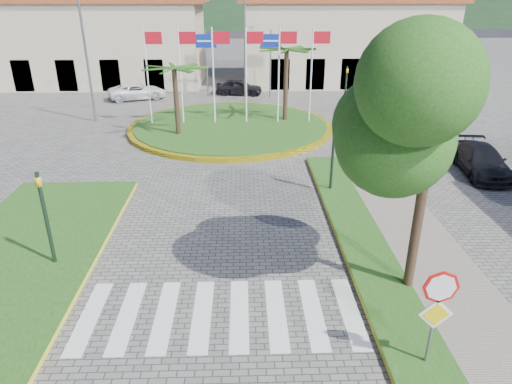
{
  "coord_description": "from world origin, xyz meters",
  "views": [
    {
      "loc": [
        0.75,
        -5.9,
        7.99
      ],
      "look_at": [
        1.17,
        8.0,
        1.82
      ],
      "focal_mm": 32.0,
      "sensor_mm": 36.0,
      "label": 1
    }
  ],
  "objects_px": {
    "white_van": "(137,91)",
    "car_dark_b": "(268,77)",
    "stop_sign": "(437,305)",
    "car_dark_a": "(239,87)",
    "roundabout_island": "(231,126)",
    "deciduous_tree": "(435,115)",
    "car_side_right": "(482,160)"
  },
  "relations": [
    {
      "from": "white_van",
      "to": "car_dark_b",
      "type": "bearing_deg",
      "value": -81.84
    },
    {
      "from": "stop_sign",
      "to": "car_dark_a",
      "type": "relative_size",
      "value": 0.7
    },
    {
      "from": "stop_sign",
      "to": "roundabout_island",
      "type": "bearing_deg",
      "value": 103.73
    },
    {
      "from": "stop_sign",
      "to": "white_van",
      "type": "bearing_deg",
      "value": 113.47
    },
    {
      "from": "deciduous_tree",
      "to": "car_dark_b",
      "type": "relative_size",
      "value": 1.7
    },
    {
      "from": "stop_sign",
      "to": "white_van",
      "type": "relative_size",
      "value": 0.59
    },
    {
      "from": "roundabout_island",
      "to": "stop_sign",
      "type": "bearing_deg",
      "value": -76.27
    },
    {
      "from": "roundabout_island",
      "to": "car_dark_b",
      "type": "height_order",
      "value": "roundabout_island"
    },
    {
      "from": "roundabout_island",
      "to": "stop_sign",
      "type": "height_order",
      "value": "roundabout_island"
    },
    {
      "from": "stop_sign",
      "to": "car_dark_b",
      "type": "xyz_separation_m",
      "value": [
        -1.73,
        34.51,
        -1.13
      ]
    },
    {
      "from": "stop_sign",
      "to": "car_side_right",
      "type": "relative_size",
      "value": 0.6
    },
    {
      "from": "deciduous_tree",
      "to": "car_dark_b",
      "type": "distance_m",
      "value": 31.88
    },
    {
      "from": "roundabout_island",
      "to": "white_van",
      "type": "height_order",
      "value": "roundabout_island"
    },
    {
      "from": "car_side_right",
      "to": "roundabout_island",
      "type": "bearing_deg",
      "value": 153.21
    },
    {
      "from": "car_dark_a",
      "to": "car_dark_b",
      "type": "relative_size",
      "value": 0.95
    },
    {
      "from": "roundabout_island",
      "to": "car_dark_a",
      "type": "relative_size",
      "value": 3.35
    },
    {
      "from": "car_dark_b",
      "to": "car_side_right",
      "type": "height_order",
      "value": "car_dark_b"
    },
    {
      "from": "deciduous_tree",
      "to": "car_dark_a",
      "type": "distance_m",
      "value": 27.95
    },
    {
      "from": "car_dark_b",
      "to": "roundabout_island",
      "type": "bearing_deg",
      "value": 167.25
    },
    {
      "from": "roundabout_island",
      "to": "car_side_right",
      "type": "height_order",
      "value": "roundabout_island"
    },
    {
      "from": "roundabout_island",
      "to": "deciduous_tree",
      "type": "distance_m",
      "value": 18.55
    },
    {
      "from": "car_dark_b",
      "to": "car_dark_a",
      "type": "bearing_deg",
      "value": 147.99
    },
    {
      "from": "roundabout_island",
      "to": "white_van",
      "type": "relative_size",
      "value": 2.85
    },
    {
      "from": "roundabout_island",
      "to": "stop_sign",
      "type": "xyz_separation_m",
      "value": [
        4.9,
        -20.04,
        1.62
      ]
    },
    {
      "from": "stop_sign",
      "to": "car_side_right",
      "type": "bearing_deg",
      "value": 59.46
    },
    {
      "from": "stop_sign",
      "to": "white_van",
      "type": "distance_m",
      "value": 31.34
    },
    {
      "from": "white_van",
      "to": "car_side_right",
      "type": "xyz_separation_m",
      "value": [
        19.57,
        -16.7,
        0.03
      ]
    },
    {
      "from": "deciduous_tree",
      "to": "white_van",
      "type": "bearing_deg",
      "value": 116.97
    },
    {
      "from": "roundabout_island",
      "to": "car_dark_a",
      "type": "xyz_separation_m",
      "value": [
        0.49,
        10.12,
        0.47
      ]
    },
    {
      "from": "car_dark_b",
      "to": "car_side_right",
      "type": "xyz_separation_m",
      "value": [
        8.83,
        -22.47,
        -0.01
      ]
    },
    {
      "from": "roundabout_island",
      "to": "white_van",
      "type": "xyz_separation_m",
      "value": [
        -7.58,
        8.69,
        0.45
      ]
    },
    {
      "from": "stop_sign",
      "to": "deciduous_tree",
      "type": "relative_size",
      "value": 0.39
    }
  ]
}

